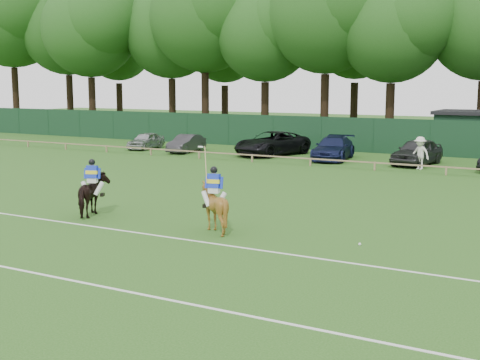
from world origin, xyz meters
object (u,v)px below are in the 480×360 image
Objects in this scene: hatch_grey at (417,152)px; polo_ball at (360,244)px; horse_dark at (93,195)px; sedan_grey at (186,143)px; spectator_left at (420,153)px; horse_chestnut at (214,207)px; sedan_navy at (333,148)px; suv_black at (272,143)px; sedan_silver at (146,141)px.

hatch_grey is 21.01m from polo_ball.
sedan_grey is at bearing -89.71° from horse_dark.
hatch_grey reaches higher than horse_dark.
horse_chestnut is at bearing -75.92° from spectator_left.
horse_chestnut is 5.05m from polo_ball.
sedan_grey is 11.00m from sedan_navy.
sedan_grey reaches higher than polo_ball.
suv_black is 25.08m from polo_ball.
hatch_grey is (1.55, 21.28, -0.03)m from horse_chestnut.
hatch_grey is at bearing -4.50° from sedan_silver.
horse_dark is 20.74m from spectator_left.
polo_ball is at bearing -61.04° from spectator_left.
horse_dark reaches higher than sedan_grey.
spectator_left is at bearing -10.00° from sedan_silver.
spectator_left is 18.93m from polo_ball.
suv_black reaches higher than polo_ball.
sedan_grey is (-9.49, 20.40, -0.17)m from horse_dark.
sedan_silver is 0.72× the size of sedan_navy.
suv_black is (6.27, 1.32, 0.18)m from sedan_grey.
horse_dark is 21.95m from suv_black.
sedan_silver is at bearing -61.50° from horse_chestnut.
sedan_navy is 1.10× the size of hatch_grey.
horse_chestnut is 28.02m from sedan_silver.
horse_chestnut reaches higher than polo_ball.
sedan_grey is (-14.84, 20.35, -0.20)m from horse_chestnut.
polo_ball is at bearing -42.65° from suv_black.
sedan_silver is at bearing 168.04° from sedan_grey.
sedan_grey is 43.01× the size of polo_ball.
horse_chestnut reaches higher than suv_black.
suv_black is at bearing -174.06° from hatch_grey.
hatch_grey is (6.90, 21.32, 0.00)m from horse_dark.
suv_black reaches higher than hatch_grey.
horse_chestnut is 23.30m from suv_black.
hatch_grey is at bearing -8.53° from sedan_navy.
horse_chestnut is 0.45× the size of sedan_silver.
sedan_silver is 0.63× the size of suv_black.
suv_black is at bearing -82.10° from horse_chestnut.
suv_black is (-8.57, 21.67, -0.02)m from horse_chestnut.
sedan_navy is (10.96, 0.91, 0.12)m from sedan_grey.
hatch_grey reaches higher than sedan_navy.
sedan_grey is at bearing -11.79° from sedan_silver.
sedan_silver is (-18.81, 20.76, -0.20)m from horse_chestnut.
spectator_left is (0.66, -2.01, 0.15)m from hatch_grey.
sedan_silver is at bearing -81.75° from horse_dark.
polo_ball is at bearing 158.71° from horse_dark.
polo_ball is at bearing 172.84° from horse_chestnut.
sedan_navy is at bearing -118.61° from horse_dark.
horse_dark is 0.51× the size of sedan_silver.
horse_dark is 0.40× the size of hatch_grey.
sedan_grey is (3.97, -0.41, 0.00)m from sedan_silver.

